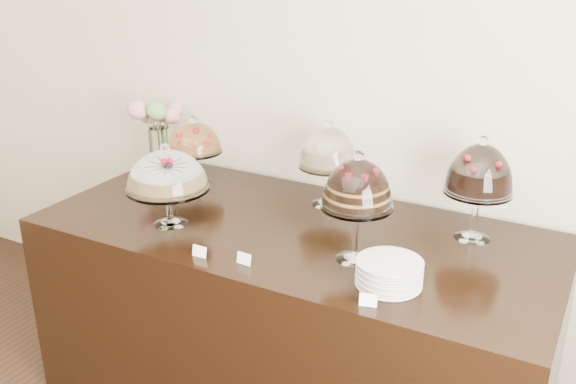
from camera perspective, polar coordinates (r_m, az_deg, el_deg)
The scene contains 12 objects.
wall_back at distance 3.16m, azimuth 0.05°, elevation 11.68°, with size 5.00×0.04×3.00m, color beige.
display_counter at distance 2.95m, azimuth 0.47°, elevation -11.14°, with size 2.20×1.00×0.90m, color black.
cake_stand_sugar_sponge at distance 2.73m, azimuth -10.71°, elevation 1.60°, with size 0.35×0.35×0.36m.
cake_stand_choco_layer at distance 2.37m, azimuth 6.20°, elevation 0.32°, with size 0.27×0.27×0.44m.
cake_stand_cheesecake at distance 2.89m, azimuth 3.63°, elevation 3.64°, with size 0.27×0.27×0.40m.
cake_stand_dark_choco at distance 2.64m, azimuth 16.67°, elevation 1.58°, with size 0.27×0.27×0.44m.
cake_stand_fruit_tart at distance 3.20m, azimuth -8.34°, elevation 4.54°, with size 0.28×0.28×0.35m.
flower_vase at distance 3.45m, azimuth -11.54°, elevation 5.90°, with size 0.25×0.28×0.38m.
plate_stack at distance 2.30m, azimuth 8.98°, elevation -7.15°, with size 0.23×0.23×0.09m.
price_card_left at distance 2.50m, azimuth -7.88°, elevation -5.25°, with size 0.06×0.01×0.04m, color white.
price_card_right at distance 2.18m, azimuth 7.14°, elevation -9.51°, with size 0.06×0.01×0.04m, color white.
price_card_extra at distance 2.43m, azimuth -3.95°, elevation -5.94°, with size 0.06×0.01×0.04m, color white.
Camera 1 is at (1.48, 0.26, 2.04)m, focal length 40.00 mm.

